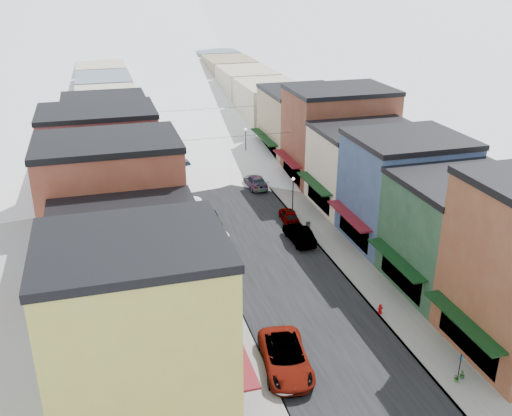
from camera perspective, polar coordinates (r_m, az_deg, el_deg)
ground at (r=37.07m, az=11.81°, el=-19.46°), size 600.00×600.00×0.00m
road at (r=88.44m, az=-6.05°, el=6.58°), size 10.00×160.00×0.01m
sidewalk_left at (r=87.60m, az=-10.32°, el=6.22°), size 3.20×160.00×0.15m
sidewalk_right at (r=89.72m, az=-1.87°, el=6.98°), size 3.20×160.00×0.15m
curb_left at (r=87.75m, az=-9.32°, el=6.32°), size 0.10×160.00×0.15m
curb_right at (r=89.37m, az=-2.84°, el=6.90°), size 0.10×160.00×0.15m
bldg_l_yellow at (r=33.60m, az=-11.64°, el=-11.94°), size 11.30×8.70×11.50m
bldg_l_cream at (r=41.37m, az=-12.59°, el=-6.51°), size 11.30×8.20×9.50m
bldg_l_brick_near at (r=47.92m, az=-14.04°, el=-0.44°), size 12.30×8.20×12.50m
bldg_l_grayblue at (r=56.47m, az=-13.80°, el=1.28°), size 11.30×9.20×9.00m
bldg_l_brick_far at (r=64.65m, az=-15.20°, el=4.83°), size 13.30×9.20×11.00m
bldg_l_tan at (r=74.39m, az=-14.64°, el=6.82°), size 11.30×11.20×10.00m
bldg_r_green at (r=49.23m, az=19.67°, el=-2.40°), size 11.30×9.20×9.50m
bldg_r_blue at (r=55.93m, az=14.60°, el=1.81°), size 11.30×9.20×10.50m
bldg_r_cream at (r=63.81m, az=10.97°, el=4.04°), size 12.30×9.20×9.00m
bldg_r_brick_far at (r=71.41m, az=8.23°, el=7.30°), size 13.30×9.20×11.50m
bldg_r_tan at (r=80.23m, az=4.65°, el=8.45°), size 11.30×11.20×9.50m
distant_blocks at (r=109.64m, az=-8.33°, el=11.80°), size 34.00×55.00×8.00m
overhead_cables at (r=74.95m, az=-4.52°, el=8.56°), size 16.40×15.04×0.04m
car_white_suv at (r=39.01m, az=2.97°, el=-14.71°), size 3.80×6.79×1.79m
car_silver_sedan at (r=53.77m, az=-3.62°, el=-3.54°), size 2.19×4.71×1.56m
car_dark_hatch at (r=58.85m, az=-4.74°, el=-1.16°), size 2.16×4.82×1.54m
car_silver_wagon at (r=75.44m, az=-7.14°, el=4.18°), size 2.37×4.94×1.39m
car_green_sedan at (r=55.51m, az=4.33°, el=-2.65°), size 1.89×4.95×1.61m
car_gray_suv at (r=59.92m, az=3.32°, el=-0.74°), size 2.08×4.22×1.38m
car_black_sedan at (r=69.26m, az=-0.04°, el=2.68°), size 2.09×5.12×1.49m
car_lane_silver at (r=89.76m, az=-7.69°, el=7.30°), size 2.61×5.18×1.69m
car_lane_white at (r=88.57m, az=-5.42°, el=7.13°), size 2.59×5.42×1.49m
fire_hydrant at (r=45.45m, az=12.31°, el=-9.84°), size 0.45×0.34×0.77m
parking_sign at (r=39.73m, az=19.71°, el=-14.60°), size 0.06×0.29×2.10m
trash_can at (r=57.84m, az=5.24°, el=-1.83°), size 0.50×0.50×0.85m
streetlamp_near at (r=61.16m, az=3.72°, el=1.77°), size 0.33×0.33×4.01m
streetlamp_far at (r=78.94m, az=-1.04°, el=6.89°), size 0.36×0.36×4.37m
planter_near at (r=40.24m, az=19.46°, el=-15.75°), size 0.54×0.49×0.53m
planter_far at (r=40.64m, az=19.91°, el=-15.37°), size 0.43×0.43×0.55m
snow_pile_near at (r=37.74m, az=3.08°, el=-17.09°), size 2.25×2.58×0.95m
snow_pile_mid at (r=55.68m, az=-4.05°, el=-2.85°), size 2.68×2.85×1.14m
snow_pile_far at (r=64.52m, az=-6.42°, el=0.70°), size 2.29×2.61×0.97m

